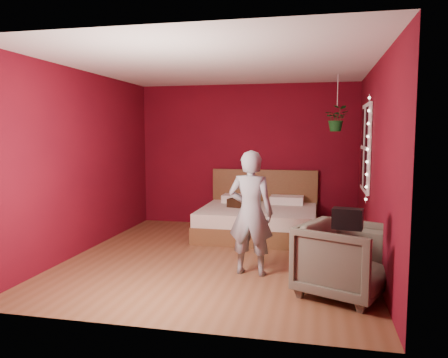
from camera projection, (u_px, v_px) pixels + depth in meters
floor at (219, 258)px, 6.01m from camera, size 4.50×4.50×0.00m
room_walls at (219, 136)px, 5.83m from camera, size 4.04×4.54×2.62m
window at (365, 148)px, 6.31m from camera, size 0.05×0.97×1.27m
fairy_lights at (368, 149)px, 5.81m from camera, size 0.04×0.04×1.45m
bed at (259, 219)px, 7.34m from camera, size 1.91×1.62×1.05m
person at (251, 213)px, 5.26m from camera, size 0.58×0.41×1.51m
armchair at (344, 260)px, 4.58m from camera, size 1.11×1.10×0.77m
handbag at (348, 219)px, 4.27m from camera, size 0.31×0.20×0.21m
throw_pillow at (243, 202)px, 7.37m from camera, size 0.49×0.49×0.14m
hanging_plant at (337, 119)px, 6.64m from camera, size 0.39×0.35×0.86m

